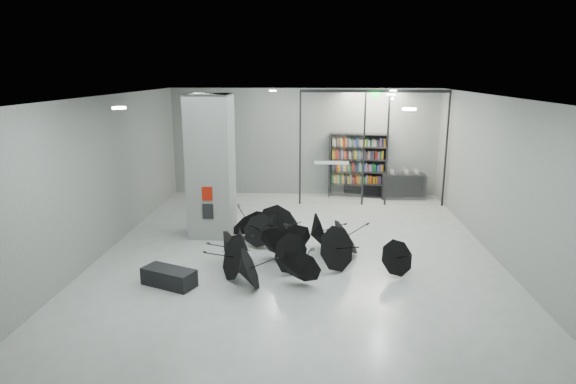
# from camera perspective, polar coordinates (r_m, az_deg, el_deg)

# --- Properties ---
(room) EXTENTS (14.00, 14.02, 4.01)m
(room) POSITION_cam_1_polar(r_m,az_deg,el_deg) (11.66, 1.07, 5.13)
(room) COLOR gray
(room) RESTS_ON ground
(column) EXTENTS (1.20, 1.20, 4.00)m
(column) POSITION_cam_1_polar(r_m,az_deg,el_deg) (14.07, -8.88, 2.97)
(column) COLOR slate
(column) RESTS_ON ground
(fire_cabinet) EXTENTS (0.28, 0.04, 0.38)m
(fire_cabinet) POSITION_cam_1_polar(r_m,az_deg,el_deg) (13.62, -9.31, -0.20)
(fire_cabinet) COLOR #A50A07
(fire_cabinet) RESTS_ON column
(info_panel) EXTENTS (0.30, 0.03, 0.42)m
(info_panel) POSITION_cam_1_polar(r_m,az_deg,el_deg) (13.75, -9.23, -2.23)
(info_panel) COLOR black
(info_panel) RESTS_ON column
(exit_sign) EXTENTS (0.30, 0.06, 0.15)m
(exit_sign) POSITION_cam_1_polar(r_m,az_deg,el_deg) (16.95, 10.06, 10.93)
(exit_sign) COLOR #0CE533
(exit_sign) RESTS_ON room
(glass_partition) EXTENTS (5.06, 0.08, 4.00)m
(glass_partition) POSITION_cam_1_polar(r_m,az_deg,el_deg) (17.30, 9.73, 5.54)
(glass_partition) COLOR silver
(glass_partition) RESTS_ON ground
(bench) EXTENTS (1.30, 0.95, 0.38)m
(bench) POSITION_cam_1_polar(r_m,az_deg,el_deg) (11.32, -13.56, -9.52)
(bench) COLOR black
(bench) RESTS_ON ground
(bookshelf) EXTENTS (2.19, 0.74, 2.37)m
(bookshelf) POSITION_cam_1_polar(r_m,az_deg,el_deg) (18.66, 8.10, 3.08)
(bookshelf) COLOR black
(bookshelf) RESTS_ON ground
(shop_counter) EXTENTS (1.59, 0.68, 0.94)m
(shop_counter) POSITION_cam_1_polar(r_m,az_deg,el_deg) (18.76, 13.09, 0.69)
(shop_counter) COLOR black
(shop_counter) RESTS_ON ground
(umbrella_cluster) EXTENTS (5.03, 4.56, 1.30)m
(umbrella_cluster) POSITION_cam_1_polar(r_m,az_deg,el_deg) (12.34, -0.36, -6.52)
(umbrella_cluster) COLOR black
(umbrella_cluster) RESTS_ON ground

